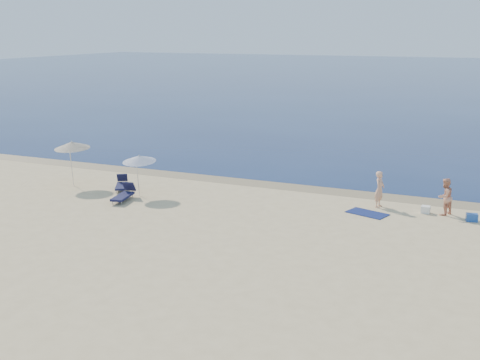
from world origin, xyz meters
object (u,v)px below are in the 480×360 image
person_left (380,189)px  person_right (445,197)px  blue_cooler (472,217)px  umbrella_near (139,159)px

person_left → person_right: person_left is taller
person_left → blue_cooler: size_ratio=3.63×
blue_cooler → umbrella_near: bearing=176.8°
person_right → blue_cooler: bearing=98.9°
person_right → umbrella_near: (-14.10, -2.50, 1.02)m
person_left → person_right: 2.87m
person_left → umbrella_near: (-11.24, -2.58, 1.01)m
person_right → blue_cooler: person_right is taller
person_left → blue_cooler: bearing=-89.0°
person_left → umbrella_near: bearing=112.1°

